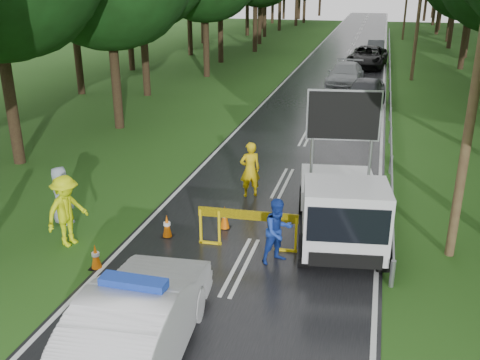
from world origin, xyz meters
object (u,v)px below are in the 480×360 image
(police_sedan, at_px, (137,324))
(queue_car_fourth, at_px, (376,48))
(work_truck, at_px, (341,207))
(officer, at_px, (250,170))
(queue_car_third, at_px, (367,57))
(queue_car_first, at_px, (365,93))
(barrier, at_px, (248,220))
(queue_car_second, at_px, (345,75))
(civilian, at_px, (278,231))

(police_sedan, relative_size, queue_car_fourth, 1.26)
(work_truck, bearing_deg, officer, 132.42)
(work_truck, distance_m, queue_car_third, 30.97)
(queue_car_first, bearing_deg, barrier, -90.80)
(work_truck, bearing_deg, police_sedan, -127.40)
(queue_car_third, relative_size, queue_car_fourth, 1.45)
(barrier, distance_m, queue_car_first, 17.72)
(police_sedan, relative_size, queue_car_second, 0.99)
(barrier, xyz_separation_m, queue_car_first, (2.36, 17.56, -0.02))
(civilian, relative_size, queue_car_fourth, 0.42)
(officer, distance_m, civilian, 4.40)
(civilian, height_order, queue_car_second, civilian)
(work_truck, xyz_separation_m, officer, (-3.16, 2.60, -0.13))
(barrier, bearing_deg, queue_car_third, 83.57)
(queue_car_second, bearing_deg, civilian, -86.92)
(work_truck, distance_m, barrier, 2.57)
(queue_car_second, xyz_separation_m, queue_car_third, (1.14, 8.37, 0.07))
(queue_car_fourth, bearing_deg, queue_car_second, -94.58)
(officer, relative_size, queue_car_fourth, 0.46)
(queue_car_second, bearing_deg, work_truck, -83.23)
(queue_car_first, bearing_deg, queue_car_fourth, 96.48)
(queue_car_second, bearing_deg, officer, -91.79)
(police_sedan, height_order, barrier, police_sedan)
(officer, xyz_separation_m, queue_car_fourth, (3.30, 35.50, -0.27))
(work_truck, height_order, barrier, work_truck)
(officer, bearing_deg, queue_car_third, -124.47)
(work_truck, xyz_separation_m, queue_car_second, (-1.49, 22.60, -0.31))
(queue_car_fourth, bearing_deg, barrier, -92.27)
(barrier, bearing_deg, work_truck, 19.21)
(civilian, relative_size, queue_car_second, 0.33)
(civilian, bearing_deg, barrier, 107.46)
(queue_car_fourth, bearing_deg, queue_car_first, -88.98)
(officer, distance_m, queue_car_fourth, 35.65)
(police_sedan, bearing_deg, queue_car_second, -98.39)
(queue_car_second, relative_size, queue_car_third, 0.88)
(civilian, bearing_deg, queue_car_second, 46.07)
(work_truck, distance_m, queue_car_first, 16.60)
(work_truck, relative_size, queue_car_third, 0.88)
(civilian, distance_m, queue_car_second, 24.06)
(queue_car_third, bearing_deg, police_sedan, -89.89)
(police_sedan, bearing_deg, queue_car_third, -99.33)
(barrier, xyz_separation_m, officer, (-0.79, 3.56, 0.10))
(barrier, xyz_separation_m, queue_car_third, (2.02, 31.93, -0.02))
(work_truck, distance_m, queue_car_second, 22.65)
(queue_car_fourth, bearing_deg, officer, -93.90)
(queue_car_second, bearing_deg, queue_car_third, 85.24)
(civilian, bearing_deg, work_truck, 1.12)
(civilian, relative_size, queue_car_third, 0.29)
(officer, bearing_deg, police_sedan, 60.32)
(police_sedan, xyz_separation_m, work_truck, (3.29, 5.89, 0.24))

